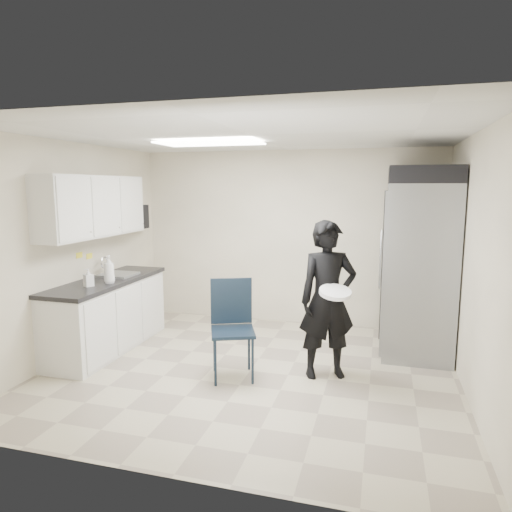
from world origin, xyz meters
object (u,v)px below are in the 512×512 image
(lower_counter, at_px, (108,316))
(folding_chair, at_px, (233,332))
(commercial_fridge, at_px, (418,268))
(man_tuxedo, at_px, (328,300))

(lower_counter, bearing_deg, folding_chair, -12.93)
(commercial_fridge, bearing_deg, man_tuxedo, -130.18)
(lower_counter, distance_m, man_tuxedo, 2.83)
(folding_chair, xyz_separation_m, man_tuxedo, (0.97, 0.33, 0.34))
(lower_counter, distance_m, commercial_fridge, 3.98)
(folding_chair, distance_m, man_tuxedo, 1.08)
(lower_counter, relative_size, man_tuxedo, 1.11)
(lower_counter, height_order, man_tuxedo, man_tuxedo)
(folding_chair, bearing_deg, commercial_fridge, 15.18)
(commercial_fridge, height_order, folding_chair, commercial_fridge)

